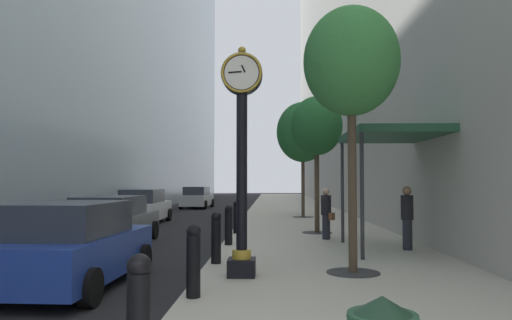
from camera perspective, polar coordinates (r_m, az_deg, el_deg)
name	(u,v)px	position (r m, az deg, el deg)	size (l,w,h in m)	color
ground_plane	(246,215)	(28.97, -1.17, -6.62)	(110.00, 110.00, 0.00)	black
sidewalk_right	(294,211)	(31.96, 4.57, -6.11)	(6.05, 80.00, 0.14)	beige
street_clock	(242,149)	(9.60, -1.72, 1.36)	(0.84, 0.55, 4.65)	black
bollard_nearest	(139,313)	(4.93, -13.91, -17.45)	(0.24, 0.24, 1.20)	black
bollard_second	(193,259)	(8.01, -7.53, -11.69)	(0.24, 0.24, 1.20)	black
bollard_third	(216,236)	(11.17, -4.81, -9.11)	(0.24, 0.24, 1.20)	black
bollard_fourth	(229,224)	(14.35, -3.31, -7.66)	(0.24, 0.24, 1.20)	black
bollard_fifth	(236,216)	(17.54, -2.36, -6.74)	(0.24, 0.24, 1.20)	black
street_tree_near	(351,63)	(10.42, 11.36, 11.32)	(2.02, 2.02, 5.60)	#333335
street_tree_mid_near	(317,127)	(17.86, 7.29, 3.97)	(1.92, 1.92, 5.08)	#333335
street_tree_mid_far	(303,132)	(25.55, 5.64, 3.32)	(2.80, 2.80, 6.15)	#333335
pedestrian_walking	(326,212)	(15.86, 8.44, -6.21)	(0.52, 0.50, 1.68)	#23232D
pedestrian_by_clock	(407,216)	(13.92, 17.70, -6.40)	(0.48, 0.48, 1.76)	#23232D
storefront_awning	(389,137)	(13.75, 15.73, 2.71)	(2.40, 3.60, 3.30)	#235138
car_grey_near	(112,221)	(16.00, -16.96, -7.03)	(2.15, 4.63, 1.57)	slate
car_white_mid	(143,207)	(23.67, -13.37, -5.50)	(2.11, 4.72, 1.66)	silver
car_blue_far	(74,246)	(9.90, -21.05, -9.61)	(2.15, 4.26, 1.64)	navy
car_silver_trailing	(197,198)	(36.62, -7.10, -4.51)	(2.18, 4.58, 1.63)	#B7BABF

